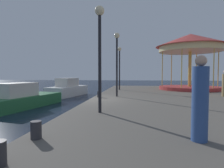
{
  "coord_description": "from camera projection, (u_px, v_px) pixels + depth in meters",
  "views": [
    {
      "loc": [
        2.62,
        -10.85,
        2.24
      ],
      "look_at": [
        0.74,
        4.55,
        1.45
      ],
      "focal_mm": 29.99,
      "sensor_mm": 36.0,
      "label": 1
    }
  ],
  "objects": [
    {
      "name": "ground_plane",
      "position": [
        91.0,
        112.0,
        11.19
      ],
      "size": [
        120.0,
        120.0,
        0.0
      ],
      "primitive_type": "plane",
      "color": "black"
    },
    {
      "name": "quay_dock",
      "position": [
        212.0,
        108.0,
        10.34
      ],
      "size": [
        13.72,
        26.24,
        0.8
      ],
      "primitive_type": "cube",
      "color": "#5B564F",
      "rests_on": "ground"
    },
    {
      "name": "motorboat_green",
      "position": [
        23.0,
        98.0,
        12.72
      ],
      "size": [
        3.19,
        5.92,
        1.69
      ],
      "color": "#236638",
      "rests_on": "ground"
    },
    {
      "name": "motorboat_white",
      "position": [
        68.0,
        89.0,
        19.57
      ],
      "size": [
        3.09,
        5.48,
        1.86
      ],
      "color": "white",
      "rests_on": "ground"
    },
    {
      "name": "carousel",
      "position": [
        190.0,
        48.0,
        17.6
      ],
      "size": [
        6.39,
        6.39,
        5.25
      ],
      "color": "#B23333",
      "rests_on": "quay_dock"
    },
    {
      "name": "lamp_post_near_edge",
      "position": [
        100.0,
        39.0,
        6.94
      ],
      "size": [
        0.36,
        0.36,
        3.98
      ],
      "color": "black",
      "rests_on": "quay_dock"
    },
    {
      "name": "lamp_post_mid_promenade",
      "position": [
        117.0,
        53.0,
        12.12
      ],
      "size": [
        0.36,
        0.36,
        4.14
      ],
      "color": "black",
      "rests_on": "quay_dock"
    },
    {
      "name": "lamp_post_far_end",
      "position": [
        119.0,
        60.0,
        17.36
      ],
      "size": [
        0.36,
        0.36,
        3.98
      ],
      "color": "black",
      "rests_on": "quay_dock"
    },
    {
      "name": "bollard_center",
      "position": [
        36.0,
        130.0,
        4.18
      ],
      "size": [
        0.24,
        0.24,
        0.4
      ],
      "primitive_type": "cylinder",
      "color": "#2D2D33",
      "rests_on": "quay_dock"
    },
    {
      "name": "bollard_north",
      "position": [
        99.0,
        94.0,
        11.78
      ],
      "size": [
        0.24,
        0.24,
        0.4
      ],
      "primitive_type": "cylinder",
      "color": "#2D2D33",
      "rests_on": "quay_dock"
    },
    {
      "name": "person_mid_promenade",
      "position": [
        200.0,
        101.0,
        4.02
      ],
      "size": [
        0.34,
        0.34,
        1.85
      ],
      "color": "#2D4C8C",
      "rests_on": "quay_dock"
    }
  ]
}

